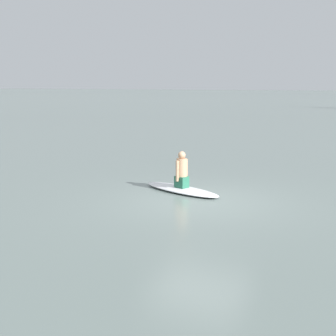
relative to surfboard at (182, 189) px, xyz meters
The scene contains 3 objects.
ground_plane 1.23m from the surfboard, 132.88° to the right, with size 400.00×400.00×0.00m, color slate.
surfboard is the anchor object (origin of this frame).
person_paddler 0.51m from the surfboard, behind, with size 0.44×0.40×1.00m.
Camera 1 is at (-11.09, -4.64, 2.96)m, focal length 52.12 mm.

